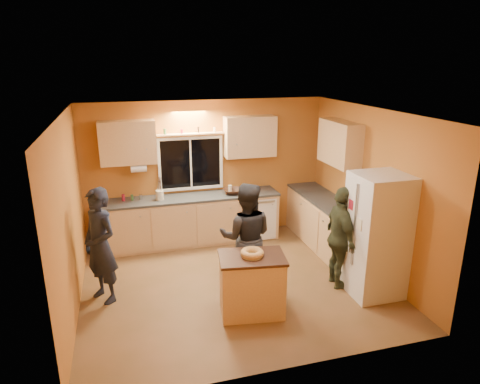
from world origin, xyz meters
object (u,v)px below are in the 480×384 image
object	(u,v)px
refrigerator	(377,236)
island	(252,284)
person_left	(100,246)
person_right	(341,238)
person_center	(246,237)

from	to	relation	value
refrigerator	island	size ratio (longest dim) A/B	1.91
person_left	person_right	distance (m)	3.44
refrigerator	person_right	distance (m)	0.52
person_left	person_right	bearing A→B (deg)	44.76
refrigerator	island	xyz separation A→B (m)	(-1.87, -0.03, -0.48)
person_left	island	bearing A→B (deg)	29.06
person_center	person_right	bearing A→B (deg)	-174.08
island	person_right	size ratio (longest dim) A/B	0.60
person_left	person_center	distance (m)	2.05
island	person_right	distance (m)	1.56
island	person_right	world-z (taller)	person_right
island	person_center	bearing A→B (deg)	88.70
person_left	person_center	world-z (taller)	person_left
person_center	person_right	xyz separation A→B (m)	(1.36, -0.32, -0.04)
refrigerator	person_left	xyz separation A→B (m)	(-3.79, 0.86, -0.07)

